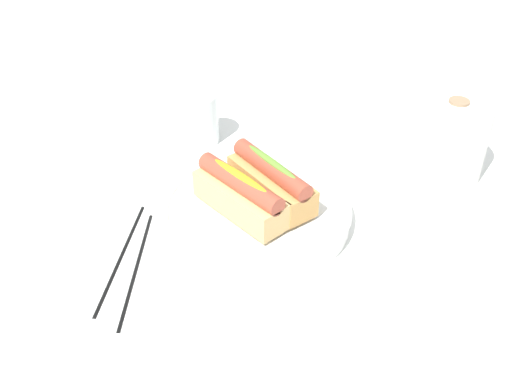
{
  "coord_description": "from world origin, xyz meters",
  "views": [
    {
      "loc": [
        0.63,
        -0.31,
        0.54
      ],
      "look_at": [
        0.03,
        -0.01,
        0.05
      ],
      "focal_mm": 41.87,
      "sensor_mm": 36.0,
      "label": 1
    }
  ],
  "objects_px": {
    "water_glass": "(199,120)",
    "chopstick_near": "(136,267)",
    "hotdog_back": "(271,181)",
    "paper_towel_roll": "(451,140)",
    "serving_bowl": "(256,211)",
    "hotdog_front": "(240,195)",
    "chopstick_far": "(121,256)"
  },
  "relations": [
    {
      "from": "water_glass",
      "to": "chopstick_near",
      "type": "relative_size",
      "value": 0.41
    },
    {
      "from": "hotdog_back",
      "to": "paper_towel_roll",
      "type": "bearing_deg",
      "value": 83.18
    },
    {
      "from": "water_glass",
      "to": "paper_towel_roll",
      "type": "xyz_separation_m",
      "value": [
        0.27,
        0.31,
        0.02
      ]
    },
    {
      "from": "serving_bowl",
      "to": "water_glass",
      "type": "height_order",
      "value": "water_glass"
    },
    {
      "from": "hotdog_back",
      "to": "paper_towel_roll",
      "type": "relative_size",
      "value": 1.17
    },
    {
      "from": "hotdog_front",
      "to": "chopstick_far",
      "type": "distance_m",
      "value": 0.18
    },
    {
      "from": "serving_bowl",
      "to": "chopstick_far",
      "type": "relative_size",
      "value": 1.25
    },
    {
      "from": "hotdog_front",
      "to": "hotdog_back",
      "type": "height_order",
      "value": "same"
    },
    {
      "from": "serving_bowl",
      "to": "chopstick_far",
      "type": "bearing_deg",
      "value": -92.89
    },
    {
      "from": "paper_towel_roll",
      "to": "chopstick_far",
      "type": "distance_m",
      "value": 0.53
    },
    {
      "from": "hotdog_front",
      "to": "water_glass",
      "type": "bearing_deg",
      "value": 171.31
    },
    {
      "from": "water_glass",
      "to": "paper_towel_roll",
      "type": "relative_size",
      "value": 0.67
    },
    {
      "from": "chopstick_near",
      "to": "hotdog_front",
      "type": "bearing_deg",
      "value": 123.55
    },
    {
      "from": "water_glass",
      "to": "chopstick_near",
      "type": "height_order",
      "value": "water_glass"
    },
    {
      "from": "serving_bowl",
      "to": "paper_towel_roll",
      "type": "relative_size",
      "value": 2.04
    },
    {
      "from": "hotdog_front",
      "to": "water_glass",
      "type": "relative_size",
      "value": 1.75
    },
    {
      "from": "hotdog_back",
      "to": "water_glass",
      "type": "relative_size",
      "value": 1.74
    },
    {
      "from": "paper_towel_roll",
      "to": "chopstick_far",
      "type": "height_order",
      "value": "paper_towel_roll"
    },
    {
      "from": "hotdog_front",
      "to": "chopstick_near",
      "type": "bearing_deg",
      "value": -84.78
    },
    {
      "from": "serving_bowl",
      "to": "water_glass",
      "type": "bearing_deg",
      "value": 177.39
    },
    {
      "from": "chopstick_near",
      "to": "water_glass",
      "type": "bearing_deg",
      "value": 171.49
    },
    {
      "from": "serving_bowl",
      "to": "hotdog_front",
      "type": "distance_m",
      "value": 0.05
    },
    {
      "from": "paper_towel_roll",
      "to": "chopstick_near",
      "type": "xyz_separation_m",
      "value": [
        -0.01,
        -0.51,
        -0.06
      ]
    },
    {
      "from": "serving_bowl",
      "to": "hotdog_back",
      "type": "relative_size",
      "value": 1.75
    },
    {
      "from": "chopstick_far",
      "to": "paper_towel_roll",
      "type": "bearing_deg",
      "value": 118.71
    },
    {
      "from": "hotdog_back",
      "to": "chopstick_near",
      "type": "xyz_separation_m",
      "value": [
        0.03,
        -0.21,
        -0.06
      ]
    },
    {
      "from": "serving_bowl",
      "to": "hotdog_front",
      "type": "height_order",
      "value": "hotdog_front"
    },
    {
      "from": "paper_towel_roll",
      "to": "chopstick_near",
      "type": "distance_m",
      "value": 0.51
    },
    {
      "from": "chopstick_near",
      "to": "hotdog_back",
      "type": "bearing_deg",
      "value": 125.13
    },
    {
      "from": "serving_bowl",
      "to": "chopstick_far",
      "type": "height_order",
      "value": "serving_bowl"
    },
    {
      "from": "water_glass",
      "to": "chopstick_far",
      "type": "xyz_separation_m",
      "value": [
        0.23,
        -0.21,
        -0.04
      ]
    },
    {
      "from": "serving_bowl",
      "to": "chopstick_near",
      "type": "xyz_separation_m",
      "value": [
        0.02,
        -0.19,
        -0.01
      ]
    }
  ]
}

